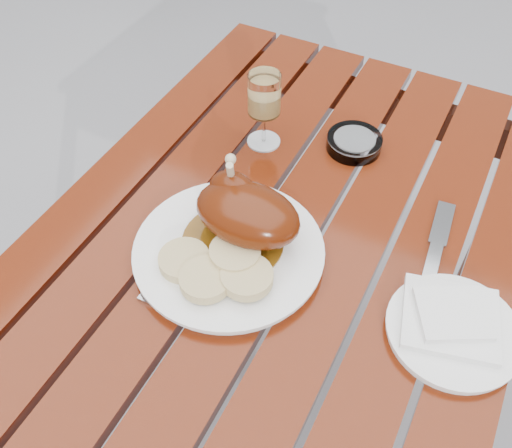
{
  "coord_description": "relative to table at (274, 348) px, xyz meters",
  "views": [
    {
      "loc": [
        0.25,
        -0.58,
        1.5
      ],
      "look_at": [
        -0.04,
        -0.01,
        0.78
      ],
      "focal_mm": 40.0,
      "sensor_mm": 36.0,
      "label": 1
    }
  ],
  "objects": [
    {
      "name": "knife",
      "position": [
        0.25,
        0.06,
        0.38
      ],
      "size": [
        0.04,
        0.23,
        0.01
      ],
      "primitive_type": "cube",
      "rotation": [
        0.0,
        0.0,
        0.09
      ],
      "color": "gray",
      "rests_on": "table"
    },
    {
      "name": "ground",
      "position": [
        0.0,
        0.0,
        -0.38
      ],
      "size": [
        60.0,
        60.0,
        0.0
      ],
      "primitive_type": "plane",
      "color": "slate",
      "rests_on": "ground"
    },
    {
      "name": "side_plate",
      "position": [
        0.31,
        -0.05,
        0.38
      ],
      "size": [
        0.26,
        0.26,
        0.02
      ],
      "primitive_type": "cylinder",
      "rotation": [
        0.0,
        0.0,
        0.41
      ],
      "color": "white",
      "rests_on": "table"
    },
    {
      "name": "napkin",
      "position": [
        0.3,
        -0.04,
        0.4
      ],
      "size": [
        0.17,
        0.16,
        0.01
      ],
      "primitive_type": "cube",
      "rotation": [
        0.0,
        0.0,
        0.24
      ],
      "color": "white",
      "rests_on": "side_plate"
    },
    {
      "name": "wine_glass",
      "position": [
        -0.14,
        0.21,
        0.45
      ],
      "size": [
        0.09,
        0.09,
        0.16
      ],
      "primitive_type": "cylinder",
      "rotation": [
        0.0,
        0.0,
        0.43
      ],
      "color": "#DDB364",
      "rests_on": "table"
    },
    {
      "name": "ashtray",
      "position": [
        0.03,
        0.28,
        0.39
      ],
      "size": [
        0.13,
        0.13,
        0.03
      ],
      "primitive_type": "cylinder",
      "rotation": [
        0.0,
        0.0,
        0.22
      ],
      "color": "#B2B7BC",
      "rests_on": "table"
    },
    {
      "name": "roast_duck",
      "position": [
        -0.05,
        -0.03,
        0.44
      ],
      "size": [
        0.19,
        0.17,
        0.13
      ],
      "color": "#613A0B",
      "rests_on": "dinner_plate"
    },
    {
      "name": "table",
      "position": [
        0.0,
        0.0,
        0.0
      ],
      "size": [
        0.8,
        1.2,
        0.75
      ],
      "primitive_type": "cube",
      "color": "maroon",
      "rests_on": "ground"
    },
    {
      "name": "dinner_plate",
      "position": [
        -0.06,
        -0.07,
        0.39
      ],
      "size": [
        0.36,
        0.36,
        0.02
      ],
      "primitive_type": "cylinder",
      "rotation": [
        0.0,
        0.0,
        0.16
      ],
      "color": "white",
      "rests_on": "table"
    },
    {
      "name": "bread_dumplings",
      "position": [
        -0.05,
        -0.12,
        0.41
      ],
      "size": [
        0.19,
        0.14,
        0.03
      ],
      "color": "#D4C381",
      "rests_on": "dinner_plate"
    },
    {
      "name": "fork",
      "position": [
        -0.13,
        -0.11,
        0.38
      ],
      "size": [
        0.03,
        0.21,
        0.01
      ],
      "primitive_type": "cube",
      "rotation": [
        0.0,
        0.0,
        0.0
      ],
      "color": "gray",
      "rests_on": "table"
    }
  ]
}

